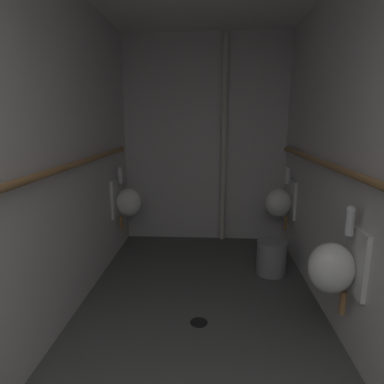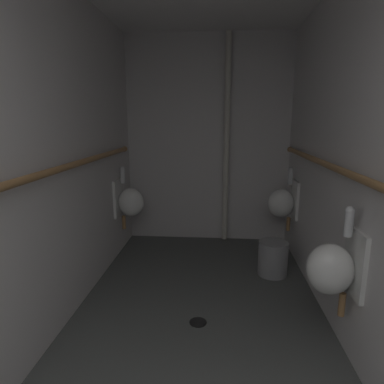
{
  "view_description": "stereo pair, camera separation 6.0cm",
  "coord_description": "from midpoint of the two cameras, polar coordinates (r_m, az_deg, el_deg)",
  "views": [
    {
      "loc": [
        0.08,
        0.18,
        1.59
      ],
      "look_at": [
        -0.07,
        2.83,
        1.01
      ],
      "focal_mm": 30.94,
      "sensor_mm": 36.0,
      "label": 1
    },
    {
      "loc": [
        0.14,
        0.18,
        1.59
      ],
      "look_at": [
        -0.07,
        2.83,
        1.01
      ],
      "focal_mm": 30.94,
      "sensor_mm": 36.0,
      "label": 2
    }
  ],
  "objects": [
    {
      "name": "standpipe_back_wall",
      "position": [
        4.24,
        5.07,
        8.69
      ],
      "size": [
        0.07,
        0.07,
        2.59
      ],
      "primitive_type": "cylinder",
      "color": "beige",
      "rests_on": "ground"
    },
    {
      "name": "supply_pipe_left",
      "position": [
        2.34,
        -24.73,
        2.79
      ],
      "size": [
        0.06,
        3.82,
        0.06
      ],
      "color": "#9E7042"
    },
    {
      "name": "urinal_right_far",
      "position": [
        4.0,
        14.55,
        -1.64
      ],
      "size": [
        0.32,
        0.3,
        0.76
      ],
      "color": "white"
    },
    {
      "name": "wall_right",
      "position": [
        2.3,
        28.22,
        4.18
      ],
      "size": [
        0.06,
        4.62,
        2.64
      ],
      "primitive_type": "cube",
      "color": "silver",
      "rests_on": "ground"
    },
    {
      "name": "urinal_left_mid",
      "position": [
        3.96,
        -11.58,
        -1.62
      ],
      "size": [
        0.32,
        0.3,
        0.76
      ],
      "color": "white"
    },
    {
      "name": "waste_bin",
      "position": [
        3.61,
        13.03,
        -10.93
      ],
      "size": [
        0.3,
        0.3,
        0.36
      ],
      "primitive_type": "cylinder",
      "color": "gray",
      "rests_on": "ground"
    },
    {
      "name": "floor",
      "position": [
        2.63,
        0.2,
        -25.84
      ],
      "size": [
        2.21,
        4.62,
        0.08
      ],
      "primitive_type": "cube",
      "color": "#4C4F4C",
      "rests_on": "ground"
    },
    {
      "name": "urinal_right_mid",
      "position": [
        2.4,
        22.67,
        -11.73
      ],
      "size": [
        0.32,
        0.3,
        0.76
      ],
      "color": "white"
    },
    {
      "name": "floor_drain",
      "position": [
        2.84,
        0.64,
        -21.49
      ],
      "size": [
        0.14,
        0.14,
        0.01
      ],
      "primitive_type": "cylinder",
      "color": "black",
      "rests_on": "ground"
    },
    {
      "name": "supply_pipe_right",
      "position": [
        2.29,
        25.75,
        2.52
      ],
      "size": [
        0.06,
        3.9,
        0.06
      ],
      "color": "#9E7042"
    },
    {
      "name": "wall_back",
      "position": [
        4.35,
        1.84,
        8.82
      ],
      "size": [
        2.21,
        0.06,
        2.64
      ],
      "primitive_type": "cube",
      "color": "silver",
      "rests_on": "ground"
    },
    {
      "name": "wall_left",
      "position": [
        2.4,
        -26.51,
        4.63
      ],
      "size": [
        0.06,
        4.62,
        2.64
      ],
      "primitive_type": "cube",
      "color": "silver",
      "rests_on": "ground"
    }
  ]
}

